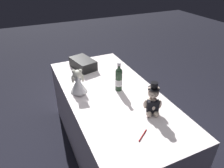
# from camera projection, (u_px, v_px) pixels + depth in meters

# --- Properties ---
(ground_plane) EXTENTS (12.00, 12.00, 0.00)m
(ground_plane) POSITION_uv_depth(u_px,v_px,m) (112.00, 148.00, 2.44)
(ground_plane) COLOR black
(reception_table) EXTENTS (1.83, 0.86, 0.77)m
(reception_table) POSITION_uv_depth(u_px,v_px,m) (112.00, 123.00, 2.24)
(reception_table) COLOR white
(reception_table) RESTS_ON ground_plane
(teddy_bear_groom) EXTENTS (0.15, 0.14, 0.29)m
(teddy_bear_groom) POSITION_uv_depth(u_px,v_px,m) (153.00, 102.00, 1.72)
(teddy_bear_groom) COLOR beige
(teddy_bear_groom) RESTS_ON reception_table
(teddy_bear_bride) EXTENTS (0.22, 0.18, 0.25)m
(teddy_bear_bride) POSITION_uv_depth(u_px,v_px,m) (78.00, 83.00, 1.99)
(teddy_bear_bride) COLOR white
(teddy_bear_bride) RESTS_ON reception_table
(champagne_bottle) EXTENTS (0.07, 0.07, 0.30)m
(champagne_bottle) POSITION_uv_depth(u_px,v_px,m) (119.00, 79.00, 2.03)
(champagne_bottle) COLOR #28422B
(champagne_bottle) RESTS_ON reception_table
(signing_pen) EXTENTS (0.09, 0.12, 0.01)m
(signing_pen) POSITION_uv_depth(u_px,v_px,m) (143.00, 135.00, 1.54)
(signing_pen) COLOR maroon
(signing_pen) RESTS_ON reception_table
(gift_case_black) EXTENTS (0.37, 0.27, 0.11)m
(gift_case_black) POSITION_uv_depth(u_px,v_px,m) (83.00, 64.00, 2.49)
(gift_case_black) COLOR black
(gift_case_black) RESTS_ON reception_table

